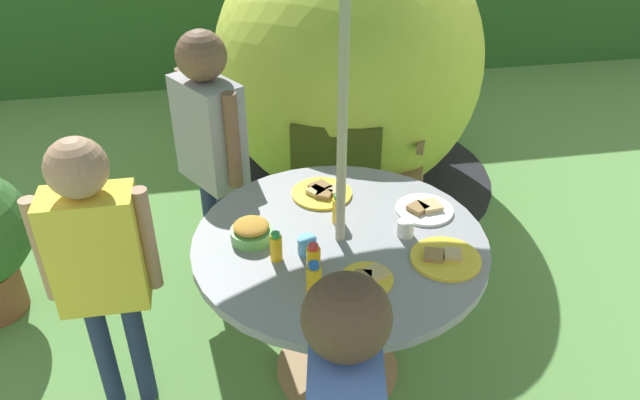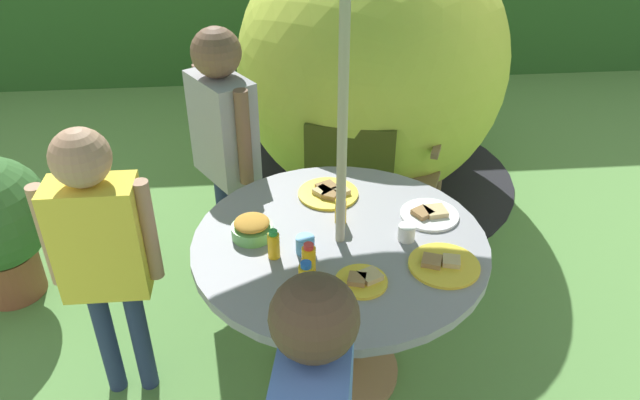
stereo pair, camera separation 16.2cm
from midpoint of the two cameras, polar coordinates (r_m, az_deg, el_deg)
name	(u,v)px [view 2 (the right image)]	position (r m, az deg, el deg)	size (l,w,h in m)	color
ground_plane	(337,372)	(2.85, 3.28, -15.68)	(10.00, 10.00, 0.02)	#548442
garden_table	(339,274)	(2.46, 3.69, -6.98)	(1.14, 1.14, 0.72)	#93704C
wooden_chair	(398,143)	(3.42, 8.63, 5.24)	(0.63, 0.59, 1.00)	brown
dome_tent	(372,62)	(3.85, 6.12, 12.58)	(2.41, 2.41, 1.63)	#B2C63F
child_in_grey_shirt	(223,128)	(2.92, -7.42, 6.61)	(0.34, 0.39, 1.33)	navy
child_in_yellow_shirt	(100,240)	(2.36, -17.98, -3.56)	(0.42, 0.21, 1.23)	navy
snack_bowl	(252,228)	(2.35, -4.38, -2.66)	(0.16, 0.16, 0.08)	#66B259
plate_near_right	(329,193)	(2.61, 2.57, 0.65)	(0.26, 0.26, 0.03)	yellow
plate_far_right	(362,280)	(2.16, 6.11, -7.48)	(0.18, 0.18, 0.03)	yellow
plate_mid_right	(443,264)	(2.28, 13.41, -5.90)	(0.26, 0.26, 0.03)	yellow
plate_back_edge	(430,214)	(2.53, 11.96, -1.33)	(0.24, 0.24, 0.03)	white
juice_bottle_near_left	(306,279)	(2.08, 0.95, -7.37)	(0.05, 0.05, 0.13)	yellow
juice_bottle_far_left	(309,259)	(2.16, 1.09, -5.56)	(0.05, 0.05, 0.12)	yellow
juice_bottle_center_front	(341,210)	(2.42, 3.85, -1.00)	(0.05, 0.05, 0.12)	yellow
juice_bottle_center_back	(274,245)	(2.24, -2.27, -4.23)	(0.05, 0.05, 0.12)	yellow
cup_near	(305,245)	(2.27, 0.65, -4.23)	(0.07, 0.07, 0.07)	#4C99D8
cup_far	(407,232)	(2.37, 10.00, -3.04)	(0.07, 0.07, 0.06)	white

